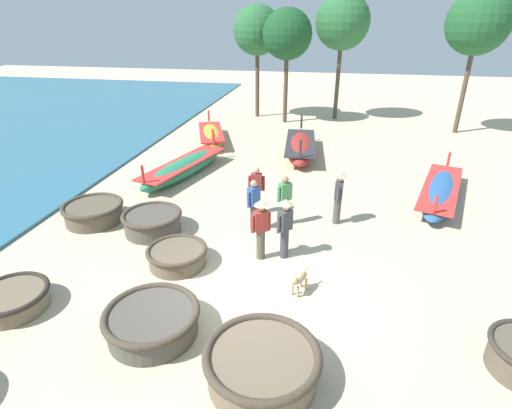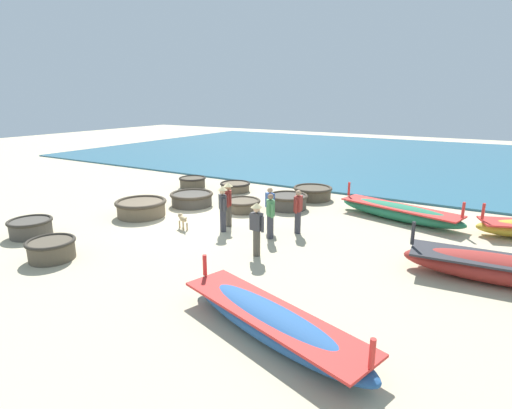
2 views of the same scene
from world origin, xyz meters
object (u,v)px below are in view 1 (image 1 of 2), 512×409
(long_boat_blue_hull, at_px, (184,167))
(tree_right_mid, at_px, (343,22))
(coracle_far_left, at_px, (262,364))
(fisherman_by_coracle, at_px, (261,226))
(coracle_weathered, at_px, (12,299))
(coracle_far_right, at_px, (152,321))
(fisherman_hauling, at_px, (285,199))
(fisherman_standing_right, at_px, (338,194))
(dog, at_px, (299,279))
(tree_left_mid, at_px, (257,31))
(tree_tall_back, at_px, (478,23))
(long_boat_red_hull, at_px, (211,135))
(coracle_front_left, at_px, (177,255))
(tree_rightmost, at_px, (287,35))
(coracle_center, at_px, (152,221))
(long_boat_white_hull, at_px, (440,191))
(fisherman_with_hat, at_px, (256,189))
(fisherman_standing_left, at_px, (285,225))
(long_boat_ochre_hull, at_px, (300,147))
(coracle_front_right, at_px, (93,212))
(fisherman_crouching, at_px, (254,204))

(long_boat_blue_hull, height_order, tree_right_mid, tree_right_mid)
(coracle_far_left, relative_size, fisherman_by_coracle, 1.23)
(coracle_far_left, bearing_deg, coracle_weathered, 171.57)
(coracle_far_right, height_order, fisherman_hauling, fisherman_hauling)
(fisherman_standing_right, distance_m, dog, 3.78)
(tree_left_mid, xyz_separation_m, tree_tall_back, (11.32, -1.75, 0.45))
(long_boat_red_hull, distance_m, dog, 12.54)
(coracle_front_left, bearing_deg, coracle_far_left, -48.66)
(long_boat_red_hull, xyz_separation_m, dog, (5.46, -11.29, 0.03))
(long_boat_red_hull, relative_size, fisherman_by_coracle, 2.64)
(coracle_far_left, height_order, tree_rightmost, tree_rightmost)
(coracle_front_left, height_order, coracle_far_right, coracle_far_right)
(coracle_far_right, relative_size, coracle_center, 1.10)
(coracle_far_right, xyz_separation_m, long_boat_white_hull, (7.01, 7.90, -0.01))
(fisherman_with_hat, relative_size, tree_tall_back, 0.22)
(coracle_front_left, xyz_separation_m, tree_left_mid, (-1.11, 16.75, 4.71))
(fisherman_standing_left, bearing_deg, long_boat_ochre_hull, 92.40)
(tree_left_mid, bearing_deg, fisherman_standing_left, -76.78)
(tree_right_mid, bearing_deg, tree_tall_back, -17.95)
(fisherman_hauling, xyz_separation_m, tree_left_mid, (-3.50, 14.07, 4.14))
(coracle_weathered, relative_size, coracle_front_right, 0.85)
(coracle_center, xyz_separation_m, long_boat_blue_hull, (-0.70, 4.51, 0.00))
(long_boat_white_hull, xyz_separation_m, fisherman_standing_left, (-4.81, -4.61, 0.65))
(tree_rightmost, bearing_deg, coracle_far_right, -91.17)
(fisherman_by_coracle, xyz_separation_m, fisherman_hauling, (0.36, 1.98, -0.12))
(long_boat_ochre_hull, xyz_separation_m, fisherman_crouching, (-0.71, -7.23, 0.45))
(tree_tall_back, bearing_deg, fisherman_with_hat, -126.79)
(coracle_far_right, bearing_deg, coracle_front_left, 99.68)
(long_boat_red_hull, distance_m, fisherman_crouching, 9.37)
(coracle_far_right, relative_size, tree_left_mid, 0.30)
(coracle_far_right, relative_size, tree_tall_back, 0.27)
(coracle_far_left, bearing_deg, long_boat_red_hull, 110.14)
(coracle_center, xyz_separation_m, long_boat_red_hull, (-0.99, 9.22, 0.00))
(coracle_weathered, xyz_separation_m, tree_right_mid, (6.58, 19.39, 5.18))
(coracle_far_left, xyz_separation_m, dog, (0.39, 2.54, 0.02))
(long_boat_red_hull, xyz_separation_m, fisherman_with_hat, (3.75, -7.45, 0.50))
(long_boat_ochre_hull, bearing_deg, tree_tall_back, 35.05)
(coracle_far_right, height_order, coracle_center, coracle_center)
(coracle_far_left, bearing_deg, fisherman_standing_left, 91.80)
(coracle_far_left, bearing_deg, dog, 81.22)
(coracle_front_left, xyz_separation_m, fisherman_hauling, (2.39, 2.68, 0.57))
(coracle_far_left, height_order, fisherman_with_hat, fisherman_with_hat)
(coracle_front_left, xyz_separation_m, fisherman_with_hat, (1.42, 3.25, 0.57))
(coracle_front_left, bearing_deg, long_boat_red_hull, 102.25)
(coracle_front_left, relative_size, long_boat_ochre_hull, 0.32)
(coracle_front_left, relative_size, tree_right_mid, 0.22)
(tree_rightmost, bearing_deg, fisherman_hauling, -82.90)
(fisherman_with_hat, bearing_deg, long_boat_blue_hull, 141.56)
(fisherman_standing_right, height_order, tree_left_mid, tree_left_mid)
(coracle_far_left, xyz_separation_m, tree_right_mid, (0.96, 20.22, 5.07))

